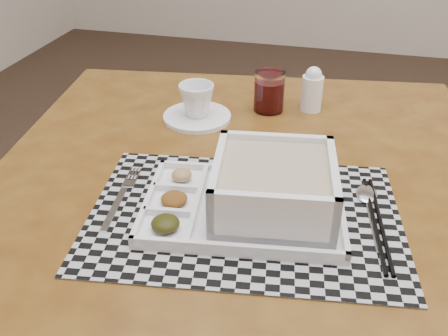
{
  "coord_description": "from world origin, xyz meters",
  "views": [
    {
      "loc": [
        -0.32,
        -1.13,
        1.21
      ],
      "look_at": [
        -0.49,
        -0.44,
        0.76
      ],
      "focal_mm": 40.0,
      "sensor_mm": 36.0,
      "label": 1
    }
  ],
  "objects": [
    {
      "name": "placemat",
      "position": [
        -0.44,
        -0.5,
        0.71
      ],
      "size": [
        0.54,
        0.41,
        0.0
      ],
      "primitive_type": "cube",
      "rotation": [
        0.0,
        0.0,
        0.13
      ],
      "color": "#A8A7AF",
      "rests_on": "dining_table"
    },
    {
      "name": "cup",
      "position": [
        -0.62,
        -0.18,
        0.76
      ],
      "size": [
        0.09,
        0.09,
        0.07
      ],
      "primitive_type": "imported",
      "rotation": [
        0.0,
        0.0,
        0.18
      ],
      "color": "white",
      "rests_on": "saucer"
    },
    {
      "name": "creamer_bottle",
      "position": [
        -0.38,
        -0.07,
        0.76
      ],
      "size": [
        0.05,
        0.05,
        0.1
      ],
      "color": "white",
      "rests_on": "dining_table"
    },
    {
      "name": "serving_tray",
      "position": [
        -0.42,
        -0.48,
        0.75
      ],
      "size": [
        0.35,
        0.26,
        0.1
      ],
      "color": "white",
      "rests_on": "placemat"
    },
    {
      "name": "spoon",
      "position": [
        -0.25,
        -0.41,
        0.72
      ],
      "size": [
        0.04,
        0.18,
        0.01
      ],
      "color": "silver",
      "rests_on": "placemat"
    },
    {
      "name": "fork",
      "position": [
        -0.66,
        -0.5,
        0.71
      ],
      "size": [
        0.04,
        0.19,
        0.0
      ],
      "color": "silver",
      "rests_on": "placemat"
    },
    {
      "name": "juice_glass",
      "position": [
        -0.47,
        -0.1,
        0.75
      ],
      "size": [
        0.07,
        0.07,
        0.09
      ],
      "color": "white",
      "rests_on": "dining_table"
    },
    {
      "name": "floor",
      "position": [
        0.0,
        0.0,
        0.0
      ],
      "size": [
        5.0,
        5.0,
        0.0
      ],
      "primitive_type": "plane",
      "color": "#322419",
      "rests_on": "ground"
    },
    {
      "name": "dining_table",
      "position": [
        -0.47,
        -0.37,
        0.64
      ],
      "size": [
        1.07,
        1.07,
        0.71
      ],
      "color": "#4D290E",
      "rests_on": "ground"
    },
    {
      "name": "saucer",
      "position": [
        -0.62,
        -0.18,
        0.71
      ],
      "size": [
        0.15,
        0.15,
        0.01
      ],
      "primitive_type": "cylinder",
      "color": "white",
      "rests_on": "dining_table"
    },
    {
      "name": "chopsticks",
      "position": [
        -0.24,
        -0.47,
        0.72
      ],
      "size": [
        0.05,
        0.24,
        0.01
      ],
      "color": "black",
      "rests_on": "placemat"
    }
  ]
}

